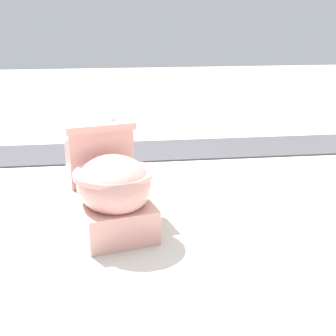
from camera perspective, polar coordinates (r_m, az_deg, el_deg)
name	(u,v)px	position (r m, az deg, el deg)	size (l,w,h in m)	color
ground_plane	(108,219)	(2.55, -7.35, -6.16)	(14.00, 14.00, 0.00)	beige
gravel_strip	(169,150)	(3.73, 0.16, 2.21)	(0.56, 8.00, 0.01)	#423F44
toilet	(110,186)	(2.39, -7.13, -2.14)	(0.70, 0.51, 0.52)	#E09E93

